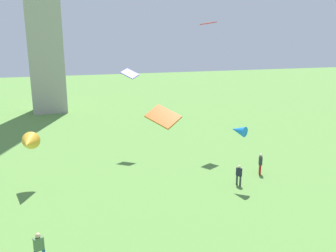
{
  "coord_description": "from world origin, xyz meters",
  "views": [
    {
      "loc": [
        -6.79,
        -0.36,
        10.66
      ],
      "look_at": [
        -0.19,
        17.08,
        6.11
      ],
      "focal_mm": 36.24,
      "sensor_mm": 36.0,
      "label": 1
    }
  ],
  "objects_px": {
    "person_2": "(239,174)",
    "kite_flying_5": "(29,143)",
    "person_1": "(39,247)",
    "kite_flying_2": "(163,117)",
    "person_0": "(260,163)",
    "kite_flying_4": "(208,23)",
    "kite_flying_8": "(130,74)",
    "kite_flying_0": "(238,130)"
  },
  "relations": [
    {
      "from": "person_1",
      "to": "kite_flying_4",
      "type": "relative_size",
      "value": 1.0
    },
    {
      "from": "person_1",
      "to": "kite_flying_8",
      "type": "distance_m",
      "value": 19.58
    },
    {
      "from": "kite_flying_0",
      "to": "person_1",
      "type": "bearing_deg",
      "value": -6.79
    },
    {
      "from": "person_1",
      "to": "person_2",
      "type": "bearing_deg",
      "value": -179.72
    },
    {
      "from": "person_2",
      "to": "kite_flying_4",
      "type": "height_order",
      "value": "kite_flying_4"
    },
    {
      "from": "kite_flying_2",
      "to": "kite_flying_5",
      "type": "bearing_deg",
      "value": 0.2
    },
    {
      "from": "person_1",
      "to": "kite_flying_0",
      "type": "height_order",
      "value": "kite_flying_0"
    },
    {
      "from": "kite_flying_2",
      "to": "kite_flying_5",
      "type": "xyz_separation_m",
      "value": [
        -6.62,
        10.49,
        -3.56
      ]
    },
    {
      "from": "kite_flying_4",
      "to": "kite_flying_0",
      "type": "bearing_deg",
      "value": -131.54
    },
    {
      "from": "person_1",
      "to": "kite_flying_5",
      "type": "bearing_deg",
      "value": -106.13
    },
    {
      "from": "person_2",
      "to": "kite_flying_8",
      "type": "bearing_deg",
      "value": 13.58
    },
    {
      "from": "kite_flying_5",
      "to": "kite_flying_8",
      "type": "bearing_deg",
      "value": 42.61
    },
    {
      "from": "person_1",
      "to": "kite_flying_2",
      "type": "distance_m",
      "value": 8.8
    },
    {
      "from": "person_2",
      "to": "kite_flying_2",
      "type": "relative_size",
      "value": 0.97
    },
    {
      "from": "person_0",
      "to": "kite_flying_4",
      "type": "distance_m",
      "value": 14.4
    },
    {
      "from": "person_1",
      "to": "kite_flying_2",
      "type": "xyz_separation_m",
      "value": [
        6.22,
        -0.7,
        6.19
      ]
    },
    {
      "from": "person_2",
      "to": "kite_flying_2",
      "type": "xyz_separation_m",
      "value": [
        -8.2,
        -5.6,
        6.26
      ]
    },
    {
      "from": "person_0",
      "to": "person_2",
      "type": "height_order",
      "value": "person_0"
    },
    {
      "from": "kite_flying_4",
      "to": "kite_flying_2",
      "type": "bearing_deg",
      "value": -152.22
    },
    {
      "from": "person_1",
      "to": "kite_flying_4",
      "type": "distance_m",
      "value": 25.05
    },
    {
      "from": "person_1",
      "to": "kite_flying_0",
      "type": "xyz_separation_m",
      "value": [
        14.32,
        5.12,
        3.33
      ]
    },
    {
      "from": "kite_flying_4",
      "to": "person_1",
      "type": "bearing_deg",
      "value": -166.72
    },
    {
      "from": "person_2",
      "to": "kite_flying_5",
      "type": "xyz_separation_m",
      "value": [
        -14.82,
        4.89,
        2.7
      ]
    },
    {
      "from": "person_0",
      "to": "person_2",
      "type": "distance_m",
      "value": 3.2
    },
    {
      "from": "person_0",
      "to": "kite_flying_5",
      "type": "bearing_deg",
      "value": 110.88
    },
    {
      "from": "person_2",
      "to": "kite_flying_4",
      "type": "relative_size",
      "value": 0.93
    },
    {
      "from": "person_0",
      "to": "person_1",
      "type": "relative_size",
      "value": 1.03
    },
    {
      "from": "person_0",
      "to": "kite_flying_8",
      "type": "xyz_separation_m",
      "value": [
        -8.43,
        9.82,
        6.81
      ]
    },
    {
      "from": "kite_flying_0",
      "to": "kite_flying_5",
      "type": "relative_size",
      "value": 0.63
    },
    {
      "from": "person_1",
      "to": "person_2",
      "type": "relative_size",
      "value": 1.08
    },
    {
      "from": "kite_flying_2",
      "to": "person_2",
      "type": "bearing_deg",
      "value": -87.71
    },
    {
      "from": "kite_flying_2",
      "to": "person_1",
      "type": "bearing_deg",
      "value": 51.49
    },
    {
      "from": "kite_flying_2",
      "to": "kite_flying_4",
      "type": "height_order",
      "value": "kite_flying_4"
    },
    {
      "from": "kite_flying_4",
      "to": "kite_flying_5",
      "type": "height_order",
      "value": "kite_flying_4"
    },
    {
      "from": "person_2",
      "to": "kite_flying_2",
      "type": "height_order",
      "value": "kite_flying_2"
    },
    {
      "from": "person_1",
      "to": "person_0",
      "type": "bearing_deg",
      "value": -178.71
    },
    {
      "from": "kite_flying_2",
      "to": "kite_flying_8",
      "type": "relative_size",
      "value": 0.96
    },
    {
      "from": "person_1",
      "to": "kite_flying_5",
      "type": "relative_size",
      "value": 0.81
    },
    {
      "from": "person_2",
      "to": "kite_flying_0",
      "type": "relative_size",
      "value": 1.19
    },
    {
      "from": "person_0",
      "to": "kite_flying_4",
      "type": "bearing_deg",
      "value": 37.3
    },
    {
      "from": "person_1",
      "to": "person_2",
      "type": "height_order",
      "value": "person_1"
    },
    {
      "from": "person_0",
      "to": "person_1",
      "type": "height_order",
      "value": "person_0"
    }
  ]
}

